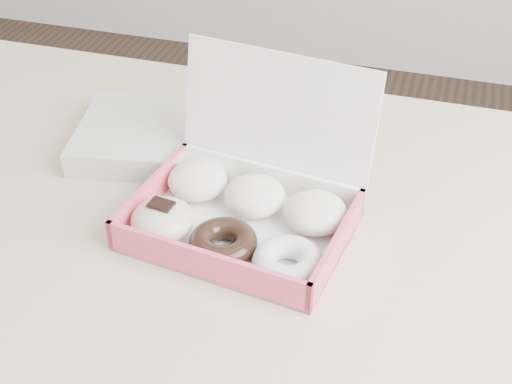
# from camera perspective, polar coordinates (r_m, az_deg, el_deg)

# --- Properties ---
(table) EXTENTS (1.20, 0.80, 0.75)m
(table) POSITION_cam_1_polar(r_m,az_deg,el_deg) (1.05, -4.83, -4.58)
(table) COLOR tan
(table) RESTS_ON ground
(donut_box) EXTENTS (0.31, 0.28, 0.20)m
(donut_box) POSITION_cam_1_polar(r_m,az_deg,el_deg) (0.94, -1.05, -1.15)
(donut_box) COLOR white
(donut_box) RESTS_ON table
(newspapers) EXTENTS (0.28, 0.24, 0.04)m
(newspapers) POSITION_cam_1_polar(r_m,az_deg,el_deg) (1.12, -7.67, 4.44)
(newspapers) COLOR beige
(newspapers) RESTS_ON table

